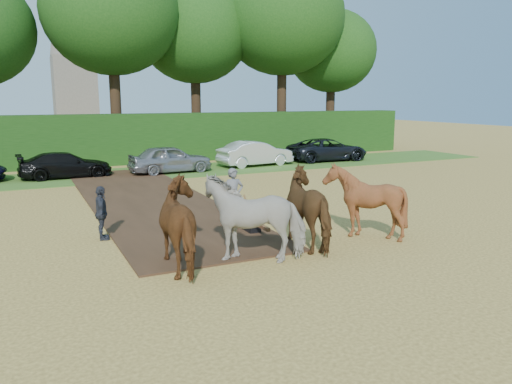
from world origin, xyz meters
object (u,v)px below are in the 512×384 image
at_px(spectator_far, 101,213).
at_px(parked_cars, 96,162).
at_px(plough_team, 284,211).
at_px(church, 70,16).

height_order(spectator_far, parked_cars, spectator_far).
bearing_deg(plough_team, church, 89.14).
height_order(parked_cars, church, church).
bearing_deg(church, parked_cars, -94.79).
xyz_separation_m(spectator_far, church, (4.98, 52.97, 12.96)).
height_order(spectator_far, church, church).
distance_m(spectator_far, church, 54.76).
xyz_separation_m(plough_team, parked_cars, (-2.58, 15.28, -0.34)).
xyz_separation_m(parked_cars, church, (3.42, 40.78, 13.03)).
height_order(plough_team, parked_cars, plough_team).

